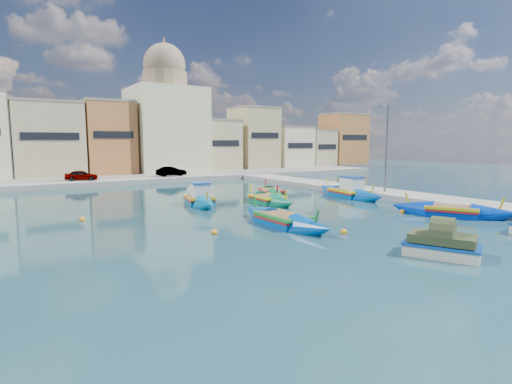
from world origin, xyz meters
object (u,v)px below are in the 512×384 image
object	(u,v)px
quay_street_lamp	(386,148)
luzzu_cyan_south	(451,212)
church_block	(166,118)
luzzu_green	(267,200)
tender_near	(442,246)
luzzu_turquoise_cabin	(348,193)
luzzu_blue_cabin	(199,200)
luzzu_blue_south	(282,221)
luzzu_cyan_mid	(271,194)

from	to	relation	value
quay_street_lamp	luzzu_cyan_south	xyz separation A→B (m)	(-3.46, -8.39, -4.08)
church_block	quay_street_lamp	size ratio (longest dim) A/B	2.39
luzzu_green	tender_near	size ratio (longest dim) A/B	2.11
luzzu_turquoise_cabin	tender_near	distance (m)	18.53
luzzu_cyan_south	tender_near	size ratio (longest dim) A/B	2.26
luzzu_turquoise_cabin	luzzu_cyan_south	size ratio (longest dim) A/B	1.18
luzzu_blue_cabin	luzzu_blue_south	xyz separation A→B (m)	(0.78, -9.98, -0.08)
luzzu_cyan_south	tender_near	bearing A→B (deg)	-150.61
quay_street_lamp	tender_near	bearing A→B (deg)	-132.99
luzzu_cyan_south	tender_near	xyz separation A→B (m)	(-9.18, -5.17, 0.20)
luzzu_cyan_mid	luzzu_green	distance (m)	4.05
luzzu_blue_south	luzzu_blue_cabin	bearing A→B (deg)	94.45
luzzu_blue_south	luzzu_cyan_south	world-z (taller)	luzzu_cyan_south
luzzu_turquoise_cabin	luzzu_cyan_mid	distance (m)	6.89
luzzu_turquoise_cabin	quay_street_lamp	bearing A→B (deg)	-38.01
luzzu_blue_cabin	luzzu_blue_south	world-z (taller)	luzzu_blue_cabin
church_block	luzzu_blue_south	size ratio (longest dim) A/B	2.26
quay_street_lamp	luzzu_cyan_mid	world-z (taller)	quay_street_lamp
luzzu_cyan_mid	luzzu_blue_south	size ratio (longest dim) A/B	0.94
luzzu_turquoise_cabin	luzzu_blue_south	world-z (taller)	luzzu_turquoise_cabin
luzzu_turquoise_cabin	luzzu_green	world-z (taller)	luzzu_turquoise_cabin
luzzu_green	luzzu_cyan_mid	bearing A→B (deg)	51.08
luzzu_cyan_mid	luzzu_cyan_south	distance (m)	15.06
quay_street_lamp	luzzu_green	distance (m)	11.68
church_block	luzzu_green	world-z (taller)	church_block
church_block	quay_street_lamp	world-z (taller)	church_block
luzzu_blue_cabin	luzzu_cyan_south	distance (m)	18.12
luzzu_cyan_mid	luzzu_green	size ratio (longest dim) A/B	1.09
quay_street_lamp	luzzu_green	world-z (taller)	quay_street_lamp
church_block	luzzu_turquoise_cabin	size ratio (longest dim) A/B	2.07
quay_street_lamp	luzzu_cyan_mid	bearing A→B (deg)	143.42
luzzu_turquoise_cabin	luzzu_blue_cabin	size ratio (longest dim) A/B	1.17
luzzu_blue_cabin	tender_near	size ratio (longest dim) A/B	2.29
church_block	luzzu_blue_south	bearing A→B (deg)	-100.48
tender_near	luzzu_blue_cabin	bearing A→B (deg)	98.29
church_block	luzzu_cyan_south	size ratio (longest dim) A/B	2.45
luzzu_turquoise_cabin	luzzu_blue_south	bearing A→B (deg)	-151.38
luzzu_green	luzzu_blue_south	size ratio (longest dim) A/B	0.86
luzzu_green	luzzu_blue_south	world-z (taller)	luzzu_blue_south
luzzu_cyan_mid	tender_near	world-z (taller)	luzzu_cyan_mid
quay_street_lamp	luzzu_turquoise_cabin	distance (m)	5.06
quay_street_lamp	tender_near	xyz separation A→B (m)	(-12.64, -13.56, -3.87)
tender_near	luzzu_green	bearing A→B (deg)	82.80
luzzu_turquoise_cabin	tender_near	size ratio (longest dim) A/B	2.67
luzzu_turquoise_cabin	tender_near	bearing A→B (deg)	-123.37
luzzu_turquoise_cabin	luzzu_blue_south	distance (m)	13.85
luzzu_cyan_mid	tender_near	bearing A→B (deg)	-103.29
church_block	luzzu_blue_south	distance (m)	40.21
tender_near	luzzu_cyan_mid	bearing A→B (deg)	76.71
church_block	luzzu_cyan_south	distance (m)	43.35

